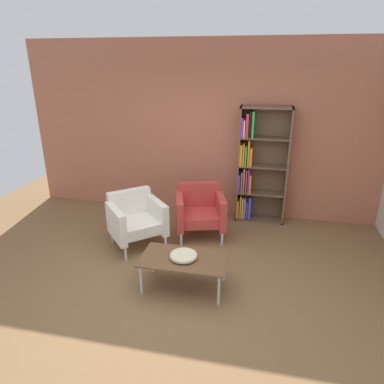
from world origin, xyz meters
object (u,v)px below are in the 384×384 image
(bookshelf_tall, at_px, (257,166))
(armchair_spare_guest, at_px, (200,210))
(decorative_bowl, at_px, (184,255))
(coffee_table_low, at_px, (184,260))
(armchair_near_window, at_px, (136,218))

(bookshelf_tall, bearing_deg, armchair_spare_guest, -136.13)
(bookshelf_tall, bearing_deg, decorative_bowl, -108.77)
(decorative_bowl, height_order, armchair_spare_guest, armchair_spare_guest)
(coffee_table_low, relative_size, armchair_spare_guest, 1.16)
(bookshelf_tall, height_order, coffee_table_low, bookshelf_tall)
(decorative_bowl, xyz_separation_m, armchair_near_window, (-0.92, 0.87, -0.02))
(armchair_near_window, bearing_deg, armchair_spare_guest, -12.10)
(coffee_table_low, xyz_separation_m, armchair_near_window, (-0.92, 0.87, 0.05))
(coffee_table_low, distance_m, armchair_near_window, 1.27)
(bookshelf_tall, relative_size, armchair_spare_guest, 2.21)
(coffee_table_low, bearing_deg, decorative_bowl, 26.57)
(decorative_bowl, relative_size, armchair_spare_guest, 0.37)
(armchair_near_window, bearing_deg, bookshelf_tall, -4.68)
(armchair_spare_guest, bearing_deg, coffee_table_low, -102.83)
(armchair_spare_guest, distance_m, armchair_near_window, 0.98)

